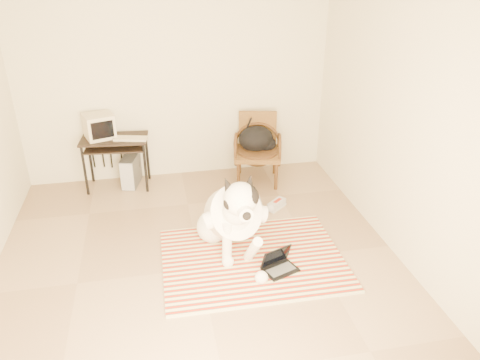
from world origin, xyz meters
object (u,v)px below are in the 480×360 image
object	(u,v)px
pc_tower	(131,171)
backpack	(258,140)
rattan_chair	(257,148)
dog	(232,216)
crt_monitor	(99,126)
laptop	(279,264)
computer_desk	(115,145)

from	to	relation	value
pc_tower	backpack	distance (m)	1.73
rattan_chair	backpack	bearing A→B (deg)	65.61
dog	crt_monitor	bearing A→B (deg)	127.74
dog	crt_monitor	size ratio (longest dim) A/B	3.29
dog	rattan_chair	bearing A→B (deg)	68.25
backpack	rattan_chair	bearing A→B (deg)	-114.39
laptop	backpack	xyz separation A→B (m)	(0.26, 2.04, 0.49)
laptop	crt_monitor	world-z (taller)	crt_monitor
pc_tower	backpack	xyz separation A→B (m)	(1.68, -0.17, 0.37)
rattan_chair	backpack	distance (m)	0.12
computer_desk	crt_monitor	world-z (taller)	crt_monitor
dog	rattan_chair	world-z (taller)	dog
laptop	backpack	size ratio (longest dim) A/B	0.77
crt_monitor	rattan_chair	size ratio (longest dim) A/B	0.47
computer_desk	backpack	size ratio (longest dim) A/B	1.74
computer_desk	pc_tower	bearing A→B (deg)	15.05
pc_tower	backpack	size ratio (longest dim) A/B	0.92
pc_tower	crt_monitor	bearing A→B (deg)	178.28
laptop	rattan_chair	world-z (taller)	rattan_chair
computer_desk	rattan_chair	xyz separation A→B (m)	(1.83, -0.13, -0.14)
laptop	computer_desk	size ratio (longest dim) A/B	0.44
computer_desk	crt_monitor	bearing A→B (deg)	162.22
crt_monitor	backpack	world-z (taller)	crt_monitor
computer_desk	crt_monitor	size ratio (longest dim) A/B	2.03
dog	backpack	bearing A→B (deg)	68.23
crt_monitor	pc_tower	xyz separation A→B (m)	(0.33, -0.01, -0.64)
laptop	pc_tower	distance (m)	2.62
pc_tower	rattan_chair	xyz separation A→B (m)	(1.67, -0.18, 0.25)
crt_monitor	rattan_chair	world-z (taller)	crt_monitor
dog	pc_tower	bearing A→B (deg)	120.68
dog	laptop	size ratio (longest dim) A/B	3.67
backpack	dog	bearing A→B (deg)	-111.77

